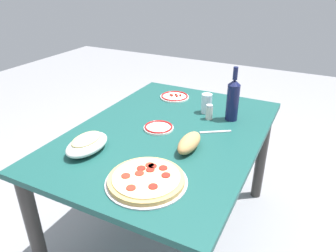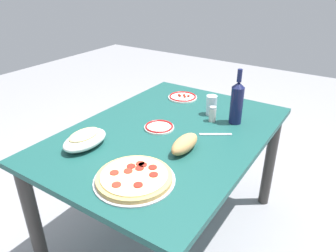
{
  "view_description": "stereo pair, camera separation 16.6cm",
  "coord_description": "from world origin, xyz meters",
  "px_view_note": "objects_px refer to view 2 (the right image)",
  "views": [
    {
      "loc": [
        -1.32,
        -0.67,
        1.49
      ],
      "look_at": [
        0.0,
        0.0,
        0.75
      ],
      "focal_mm": 33.53,
      "sensor_mm": 36.0,
      "label": 1
    },
    {
      "loc": [
        -1.24,
        -0.81,
        1.49
      ],
      "look_at": [
        0.0,
        0.0,
        0.75
      ],
      "focal_mm": 33.53,
      "sensor_mm": 36.0,
      "label": 2
    }
  ],
  "objects_px": {
    "baked_pasta_dish": "(85,139)",
    "bread_loaf": "(185,144)",
    "pepperoni_pizza": "(134,178)",
    "spice_shaker": "(213,114)",
    "side_plate_near": "(183,97)",
    "water_glass": "(211,105)",
    "dining_table": "(168,148)",
    "wine_bottle": "(237,102)",
    "side_plate_far": "(160,127)"
  },
  "relations": [
    {
      "from": "baked_pasta_dish",
      "to": "bread_loaf",
      "type": "distance_m",
      "value": 0.48
    },
    {
      "from": "pepperoni_pizza",
      "to": "spice_shaker",
      "type": "xyz_separation_m",
      "value": [
        0.68,
        -0.02,
        0.03
      ]
    },
    {
      "from": "baked_pasta_dish",
      "to": "side_plate_near",
      "type": "bearing_deg",
      "value": -4.96
    },
    {
      "from": "pepperoni_pizza",
      "to": "water_glass",
      "type": "relative_size",
      "value": 2.88
    },
    {
      "from": "dining_table",
      "to": "side_plate_near",
      "type": "height_order",
      "value": "side_plate_near"
    },
    {
      "from": "dining_table",
      "to": "water_glass",
      "type": "distance_m",
      "value": 0.37
    },
    {
      "from": "spice_shaker",
      "to": "side_plate_near",
      "type": "bearing_deg",
      "value": 56.65
    },
    {
      "from": "dining_table",
      "to": "wine_bottle",
      "type": "height_order",
      "value": "wine_bottle"
    },
    {
      "from": "wine_bottle",
      "to": "bread_loaf",
      "type": "xyz_separation_m",
      "value": [
        -0.42,
        0.08,
        -0.09
      ]
    },
    {
      "from": "water_glass",
      "to": "side_plate_near",
      "type": "xyz_separation_m",
      "value": [
        0.13,
        0.27,
        -0.05
      ]
    },
    {
      "from": "spice_shaker",
      "to": "baked_pasta_dish",
      "type": "bearing_deg",
      "value": 146.77
    },
    {
      "from": "water_glass",
      "to": "side_plate_far",
      "type": "relative_size",
      "value": 0.72
    },
    {
      "from": "wine_bottle",
      "to": "spice_shaker",
      "type": "distance_m",
      "value": 0.15
    },
    {
      "from": "baked_pasta_dish",
      "to": "spice_shaker",
      "type": "bearing_deg",
      "value": -33.23
    },
    {
      "from": "side_plate_far",
      "to": "spice_shaker",
      "type": "relative_size",
      "value": 1.86
    },
    {
      "from": "baked_pasta_dish",
      "to": "spice_shaker",
      "type": "relative_size",
      "value": 2.76
    },
    {
      "from": "dining_table",
      "to": "spice_shaker",
      "type": "relative_size",
      "value": 15.38
    },
    {
      "from": "side_plate_far",
      "to": "pepperoni_pizza",
      "type": "bearing_deg",
      "value": -157.84
    },
    {
      "from": "water_glass",
      "to": "spice_shaker",
      "type": "relative_size",
      "value": 1.34
    },
    {
      "from": "pepperoni_pizza",
      "to": "wine_bottle",
      "type": "bearing_deg",
      "value": -10.27
    },
    {
      "from": "water_glass",
      "to": "spice_shaker",
      "type": "bearing_deg",
      "value": -149.57
    },
    {
      "from": "dining_table",
      "to": "baked_pasta_dish",
      "type": "distance_m",
      "value": 0.46
    },
    {
      "from": "baked_pasta_dish",
      "to": "side_plate_near",
      "type": "height_order",
      "value": "baked_pasta_dish"
    },
    {
      "from": "pepperoni_pizza",
      "to": "wine_bottle",
      "type": "xyz_separation_m",
      "value": [
        0.73,
        -0.13,
        0.11
      ]
    },
    {
      "from": "pepperoni_pizza",
      "to": "side_plate_far",
      "type": "relative_size",
      "value": 2.08
    },
    {
      "from": "dining_table",
      "to": "side_plate_far",
      "type": "height_order",
      "value": "side_plate_far"
    },
    {
      "from": "pepperoni_pizza",
      "to": "water_glass",
      "type": "bearing_deg",
      "value": 2.17
    },
    {
      "from": "pepperoni_pizza",
      "to": "bread_loaf",
      "type": "height_order",
      "value": "bread_loaf"
    },
    {
      "from": "baked_pasta_dish",
      "to": "spice_shaker",
      "type": "distance_m",
      "value": 0.71
    },
    {
      "from": "water_glass",
      "to": "side_plate_far",
      "type": "bearing_deg",
      "value": 154.24
    },
    {
      "from": "dining_table",
      "to": "side_plate_near",
      "type": "relative_size",
      "value": 6.97
    },
    {
      "from": "side_plate_far",
      "to": "spice_shaker",
      "type": "distance_m",
      "value": 0.31
    },
    {
      "from": "bread_loaf",
      "to": "side_plate_far",
      "type": "bearing_deg",
      "value": 60.67
    },
    {
      "from": "side_plate_near",
      "to": "side_plate_far",
      "type": "relative_size",
      "value": 1.19
    },
    {
      "from": "dining_table",
      "to": "side_plate_near",
      "type": "distance_m",
      "value": 0.5
    },
    {
      "from": "wine_bottle",
      "to": "side_plate_far",
      "type": "xyz_separation_m",
      "value": [
        -0.29,
        0.31,
        -0.12
      ]
    },
    {
      "from": "wine_bottle",
      "to": "pepperoni_pizza",
      "type": "bearing_deg",
      "value": 169.73
    },
    {
      "from": "baked_pasta_dish",
      "to": "water_glass",
      "type": "xyz_separation_m",
      "value": [
        0.67,
        -0.34,
        0.02
      ]
    },
    {
      "from": "dining_table",
      "to": "side_plate_near",
      "type": "bearing_deg",
      "value": 21.5
    },
    {
      "from": "dining_table",
      "to": "baked_pasta_dish",
      "type": "bearing_deg",
      "value": 144.98
    },
    {
      "from": "pepperoni_pizza",
      "to": "side_plate_far",
      "type": "height_order",
      "value": "pepperoni_pizza"
    },
    {
      "from": "pepperoni_pizza",
      "to": "side_plate_near",
      "type": "relative_size",
      "value": 1.75
    },
    {
      "from": "wine_bottle",
      "to": "side_plate_near",
      "type": "relative_size",
      "value": 1.61
    },
    {
      "from": "side_plate_far",
      "to": "bread_loaf",
      "type": "xyz_separation_m",
      "value": [
        -0.13,
        -0.23,
        0.03
      ]
    },
    {
      "from": "baked_pasta_dish",
      "to": "wine_bottle",
      "type": "relative_size",
      "value": 0.78
    },
    {
      "from": "baked_pasta_dish",
      "to": "side_plate_far",
      "type": "distance_m",
      "value": 0.41
    },
    {
      "from": "side_plate_near",
      "to": "bread_loaf",
      "type": "distance_m",
      "value": 0.68
    },
    {
      "from": "side_plate_far",
      "to": "spice_shaker",
      "type": "height_order",
      "value": "spice_shaker"
    },
    {
      "from": "pepperoni_pizza",
      "to": "side_plate_far",
      "type": "xyz_separation_m",
      "value": [
        0.45,
        0.18,
        -0.01
      ]
    },
    {
      "from": "wine_bottle",
      "to": "water_glass",
      "type": "height_order",
      "value": "wine_bottle"
    }
  ]
}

